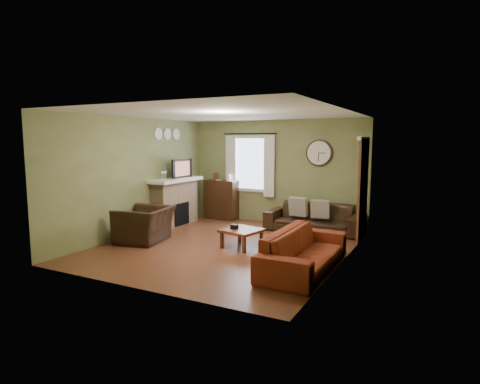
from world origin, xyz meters
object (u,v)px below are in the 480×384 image
at_px(armchair, 145,225).
at_px(coffee_table, 242,238).
at_px(sofa_red, 304,250).
at_px(bookshelf, 221,200).
at_px(sofa_brown, 314,218).

height_order(armchair, coffee_table, armchair).
height_order(sofa_red, coffee_table, sofa_red).
xyz_separation_m(bookshelf, coffee_table, (1.81, -2.34, -0.34)).
bearing_deg(bookshelf, armchair, -94.25).
bearing_deg(bookshelf, sofa_brown, -7.08).
distance_m(bookshelf, coffee_table, 2.98).
height_order(bookshelf, sofa_red, bookshelf).
bearing_deg(sofa_brown, armchair, -138.97).
bearing_deg(armchair, coffee_table, 92.20).
xyz_separation_m(sofa_brown, sofa_red, (0.68, -2.77, 0.00)).
relative_size(bookshelf, sofa_brown, 0.47).
bearing_deg(bookshelf, sofa_red, -42.89).
relative_size(sofa_brown, coffee_table, 3.20).
distance_m(armchair, coffee_table, 2.09).
relative_size(armchair, coffee_table, 1.58).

